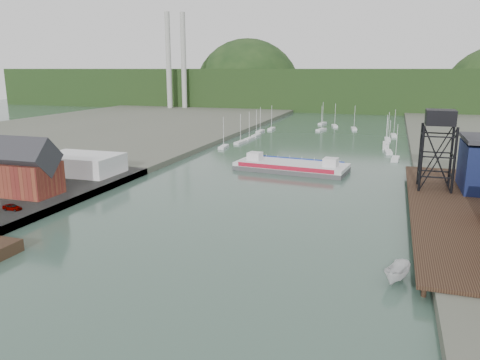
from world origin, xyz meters
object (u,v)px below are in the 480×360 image
Objects in this scene: chain_ferry at (291,166)px; car_west_a at (12,207)px; motorboat at (397,273)px; harbor_building at (26,172)px; lift_tower at (440,122)px.

chain_ferry is 8.59× the size of car_west_a.
chain_ferry is 4.91× the size of motorboat.
harbor_building reaches higher than motorboat.
harbor_building is 2.02× the size of motorboat.
lift_tower reaches higher than chain_ferry.
harbor_building is at bearing -160.02° from lift_tower.
harbor_building is 71.76m from motorboat.
chain_ferry is (43.69, 45.58, -4.90)m from harbor_building.
lift_tower is 45.90m from motorboat.
chain_ferry is at bearing -36.19° from car_west_a.
harbor_building is 0.41× the size of chain_ferry.
motorboat is (70.01, -14.99, -4.92)m from harbor_building.
harbor_building is 82.49m from lift_tower.
lift_tower reaches higher than motorboat.
motorboat is at bearing -99.24° from lift_tower.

